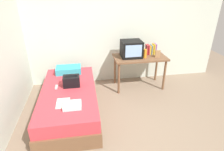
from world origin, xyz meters
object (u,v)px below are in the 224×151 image
object	(u,v)px
book_row	(151,49)
pillow	(69,70)
remote_dark	(78,105)
picture_frame	(158,54)
tv	(131,49)
desk	(140,61)
handbag	(71,81)
remote_silver	(56,87)
folded_towel	(72,105)
water_bottle	(145,54)
magazine	(63,103)
bed	(70,101)

from	to	relation	value
book_row	pillow	world-z (taller)	book_row
remote_dark	book_row	bearing A→B (deg)	40.28
picture_frame	pillow	xyz separation A→B (m)	(-1.93, 0.10, -0.28)
tv	remote_dark	distance (m)	1.82
desk	handbag	bearing A→B (deg)	-157.43
remote_silver	folded_towel	world-z (taller)	folded_towel
handbag	folded_towel	bearing A→B (deg)	-87.90
water_bottle	magazine	distance (m)	2.05
tv	remote_silver	bearing A→B (deg)	-157.15
desk	tv	bearing A→B (deg)	174.43
desk	book_row	distance (m)	0.38
book_row	remote_silver	distance (m)	2.24
bed	remote_dark	size ratio (longest dim) A/B	12.82
desk	remote_silver	bearing A→B (deg)	-160.08
desk	pillow	xyz separation A→B (m)	(-1.58, -0.02, -0.11)
tv	magazine	size ratio (longest dim) A/B	1.52
picture_frame	magazine	distance (m)	2.27
folded_towel	remote_silver	bearing A→B (deg)	114.55
book_row	remote_silver	bearing A→B (deg)	-159.34
bed	remote_dark	bearing A→B (deg)	-72.45
bed	folded_towel	size ratio (longest dim) A/B	7.14
picture_frame	handbag	distance (m)	1.94
bed	remote_dark	xyz separation A→B (m)	(0.17, -0.54, 0.26)
water_bottle	bed	bearing A→B (deg)	-157.96
pillow	magazine	size ratio (longest dim) A/B	1.79
book_row	handbag	size ratio (longest dim) A/B	0.78
water_bottle	picture_frame	xyz separation A→B (m)	(0.28, -0.03, -0.01)
picture_frame	book_row	bearing A→B (deg)	104.45
pillow	book_row	bearing A→B (deg)	4.64
bed	water_bottle	world-z (taller)	water_bottle
book_row	remote_dark	size ratio (longest dim) A/B	1.49
desk	magazine	bearing A→B (deg)	-143.87
bed	remote_silver	xyz separation A→B (m)	(-0.22, 0.11, 0.26)
bed	magazine	size ratio (longest dim) A/B	6.90
remote_silver	handbag	bearing A→B (deg)	4.48
pillow	magazine	bearing A→B (deg)	-92.17
pillow	magazine	xyz separation A→B (m)	(-0.04, -1.17, -0.06)
desk	remote_dark	distance (m)	1.90
picture_frame	folded_towel	world-z (taller)	picture_frame
picture_frame	remote_dark	world-z (taller)	picture_frame
tv	remote_dark	bearing A→B (deg)	-132.21
water_bottle	book_row	world-z (taller)	book_row
tv	folded_towel	bearing A→B (deg)	-133.64
tv	remote_dark	world-z (taller)	tv
desk	remote_dark	world-z (taller)	desk
handbag	remote_dark	size ratio (longest dim) A/B	1.92
desk	handbag	world-z (taller)	desk
bed	desk	world-z (taller)	desk
remote_silver	bed	bearing A→B (deg)	-26.26
pillow	remote_dark	distance (m)	1.29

